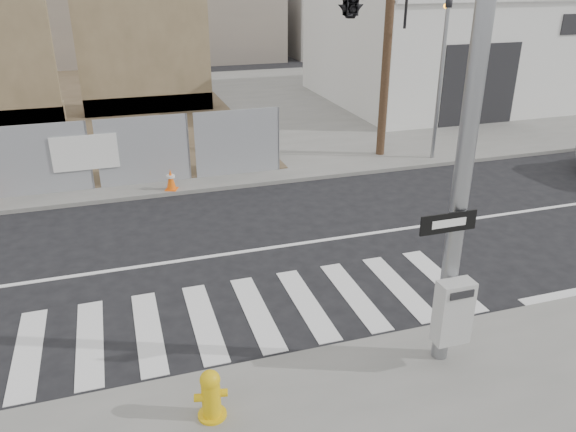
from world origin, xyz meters
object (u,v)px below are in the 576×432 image
object	(u,v)px
fire_hydrant	(211,394)
traffic_cone_d	(171,180)
auto_shop	(455,47)
signal_pole	(382,42)

from	to	relation	value
fire_hydrant	traffic_cone_d	size ratio (longest dim) A/B	1.25
auto_shop	traffic_cone_d	distance (m)	17.29
fire_hydrant	traffic_cone_d	bearing A→B (deg)	100.35
fire_hydrant	signal_pole	bearing A→B (deg)	51.78
signal_pole	traffic_cone_d	bearing A→B (deg)	117.49
auto_shop	signal_pole	bearing A→B (deg)	-127.46
auto_shop	traffic_cone_d	bearing A→B (deg)	-149.36
auto_shop	traffic_cone_d	xyz separation A→B (m)	(-14.76, -8.75, -2.11)
signal_pole	traffic_cone_d	distance (m)	8.30
signal_pole	fire_hydrant	bearing A→B (deg)	-141.95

